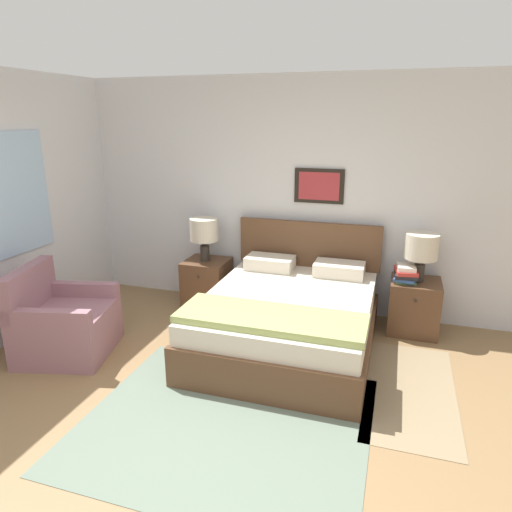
# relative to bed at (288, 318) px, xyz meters

# --- Properties ---
(ground_plane) EXTENTS (16.00, 16.00, 0.00)m
(ground_plane) POSITION_rel_bed_xyz_m (-0.28, -1.76, -0.30)
(ground_plane) COLOR olive
(wall_back) EXTENTS (7.15, 0.09, 2.60)m
(wall_back) POSITION_rel_bed_xyz_m (-0.28, 1.04, 1.00)
(wall_back) COLOR silver
(wall_back) RESTS_ON ground_plane
(wall_left) EXTENTS (0.08, 5.17, 2.60)m
(wall_left) POSITION_rel_bed_xyz_m (-2.68, -0.39, 1.01)
(wall_left) COLOR silver
(wall_left) RESTS_ON ground_plane
(area_rug_main) EXTENTS (2.06, 1.79, 0.01)m
(area_rug_main) POSITION_rel_bed_xyz_m (-0.16, -1.28, -0.29)
(area_rug_main) COLOR slate
(area_rug_main) RESTS_ON ground_plane
(area_rug_bedside) EXTENTS (0.71, 1.54, 0.01)m
(area_rug_bedside) POSITION_rel_bed_xyz_m (1.14, -0.44, -0.29)
(area_rug_bedside) COLOR #897556
(area_rug_bedside) RESTS_ON ground_plane
(bed) EXTENTS (1.59, 1.95, 1.05)m
(bed) POSITION_rel_bed_xyz_m (0.00, 0.00, 0.00)
(bed) COLOR brown
(bed) RESTS_ON ground_plane
(armchair) EXTENTS (0.94, 0.95, 0.85)m
(armchair) POSITION_rel_bed_xyz_m (-1.99, -0.75, -0.01)
(armchair) COLOR #8E606B
(armchair) RESTS_ON ground_plane
(nightstand_near_window) EXTENTS (0.49, 0.49, 0.56)m
(nightstand_near_window) POSITION_rel_bed_xyz_m (-1.16, 0.73, -0.02)
(nightstand_near_window) COLOR brown
(nightstand_near_window) RESTS_ON ground_plane
(nightstand_by_door) EXTENTS (0.49, 0.49, 0.56)m
(nightstand_by_door) POSITION_rel_bed_xyz_m (1.16, 0.73, -0.02)
(nightstand_by_door) COLOR brown
(nightstand_by_door) RESTS_ON ground_plane
(table_lamp_near_window) EXTENTS (0.32, 0.32, 0.50)m
(table_lamp_near_window) POSITION_rel_bed_xyz_m (-1.18, 0.72, 0.61)
(table_lamp_near_window) COLOR #2D2823
(table_lamp_near_window) RESTS_ON nightstand_near_window
(table_lamp_by_door) EXTENTS (0.32, 0.32, 0.50)m
(table_lamp_by_door) POSITION_rel_bed_xyz_m (1.18, 0.72, 0.61)
(table_lamp_by_door) COLOR #2D2823
(table_lamp_by_door) RESTS_ON nightstand_by_door
(book_thick_bottom) EXTENTS (0.22, 0.23, 0.03)m
(book_thick_bottom) POSITION_rel_bed_xyz_m (1.05, 0.68, 0.27)
(book_thick_bottom) COLOR #4C7551
(book_thick_bottom) RESTS_ON nightstand_by_door
(book_hardcover_middle) EXTENTS (0.24, 0.29, 0.03)m
(book_hardcover_middle) POSITION_rel_bed_xyz_m (1.05, 0.68, 0.30)
(book_hardcover_middle) COLOR #335693
(book_hardcover_middle) RESTS_ON book_thick_bottom
(book_novel_upper) EXTENTS (0.24, 0.27, 0.04)m
(book_novel_upper) POSITION_rel_bed_xyz_m (1.05, 0.68, 0.33)
(book_novel_upper) COLOR #232328
(book_novel_upper) RESTS_ON book_hardcover_middle
(book_slim_near_top) EXTENTS (0.24, 0.30, 0.04)m
(book_slim_near_top) POSITION_rel_bed_xyz_m (1.05, 0.68, 0.37)
(book_slim_near_top) COLOR #B7332D
(book_slim_near_top) RESTS_ON book_novel_upper
(book_paperback_top) EXTENTS (0.19, 0.24, 0.04)m
(book_paperback_top) POSITION_rel_bed_xyz_m (1.05, 0.68, 0.41)
(book_paperback_top) COLOR silver
(book_paperback_top) RESTS_ON book_slim_near_top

